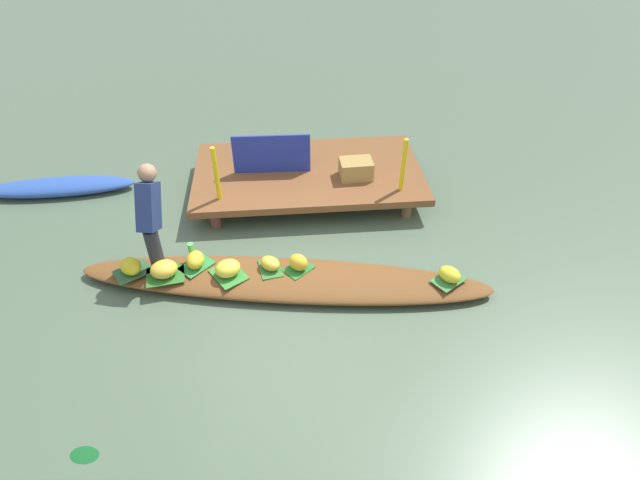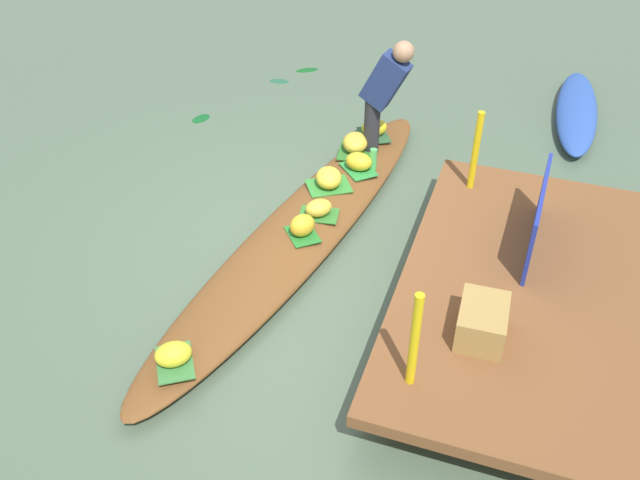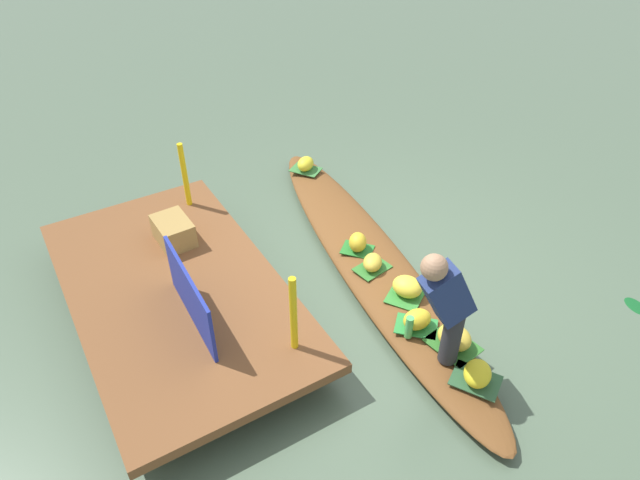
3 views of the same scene
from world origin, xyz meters
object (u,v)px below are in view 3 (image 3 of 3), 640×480
(banana_bunch_0, at_px, (306,164))
(water_bottle, at_px, (409,327))
(banana_bunch_3, at_px, (417,319))
(market_banner, at_px, (190,297))
(banana_bunch_6, at_px, (407,287))
(produce_crate, at_px, (173,231))
(banana_bunch_1, at_px, (454,337))
(banana_bunch_2, at_px, (477,374))
(banana_bunch_5, at_px, (373,262))
(vendor_person, at_px, (447,303))
(vendor_boat, at_px, (372,263))
(banana_bunch_4, at_px, (358,242))

(banana_bunch_0, distance_m, water_bottle, 2.96)
(banana_bunch_3, xyz_separation_m, market_banner, (0.92, 1.71, 0.36))
(banana_bunch_6, distance_m, produce_crate, 2.37)
(market_banner, bearing_deg, banana_bunch_1, -122.68)
(banana_bunch_3, xyz_separation_m, produce_crate, (2.06, 1.47, 0.21))
(banana_bunch_2, distance_m, banana_bunch_6, 1.11)
(banana_bunch_2, bearing_deg, banana_bunch_1, -13.83)
(water_bottle, bearing_deg, banana_bunch_2, -165.45)
(banana_bunch_5, bearing_deg, banana_bunch_2, 177.14)
(banana_bunch_5, bearing_deg, banana_bunch_6, -172.37)
(banana_bunch_0, height_order, banana_bunch_6, banana_bunch_6)
(banana_bunch_6, distance_m, market_banner, 2.00)
(banana_bunch_1, height_order, banana_bunch_5, banana_bunch_1)
(banana_bunch_6, xyz_separation_m, vendor_person, (-0.78, 0.30, 0.59))
(vendor_boat, bearing_deg, banana_bunch_1, -174.59)
(banana_bunch_1, xyz_separation_m, banana_bunch_5, (1.19, 0.02, -0.02))
(banana_bunch_5, xyz_separation_m, vendor_person, (-1.26, 0.23, 0.61))
(banana_bunch_3, bearing_deg, market_banner, 61.71)
(banana_bunch_4, height_order, banana_bunch_5, banana_bunch_4)
(banana_bunch_4, xyz_separation_m, banana_bunch_6, (-0.79, -0.03, -0.00))
(vendor_boat, height_order, produce_crate, produce_crate)
(vendor_boat, distance_m, banana_bunch_5, 0.25)
(banana_bunch_5, distance_m, vendor_person, 1.42)
(vendor_boat, xyz_separation_m, banana_bunch_2, (-1.72, 0.18, 0.18))
(banana_bunch_4, distance_m, water_bottle, 1.26)
(banana_bunch_1, bearing_deg, vendor_person, 105.87)
(vendor_boat, xyz_separation_m, banana_bunch_0, (1.84, -0.27, 0.18))
(banana_bunch_3, height_order, banana_bunch_6, banana_bunch_6)
(water_bottle, bearing_deg, vendor_boat, -18.73)
(vendor_person, bearing_deg, banana_bunch_6, -20.79)
(banana_bunch_3, relative_size, vendor_person, 0.22)
(vendor_person, relative_size, produce_crate, 2.74)
(banana_bunch_4, distance_m, produce_crate, 1.87)
(banana_bunch_5, relative_size, market_banner, 0.23)
(banana_bunch_6, distance_m, water_bottle, 0.53)
(banana_bunch_0, bearing_deg, banana_bunch_3, 170.20)
(water_bottle, height_order, market_banner, market_banner)
(banana_bunch_6, bearing_deg, banana_bunch_3, 154.18)
(banana_bunch_4, height_order, banana_bunch_6, banana_bunch_4)
(banana_bunch_3, relative_size, banana_bunch_5, 1.06)
(banana_bunch_2, bearing_deg, produce_crate, 28.55)
(banana_bunch_2, distance_m, vendor_person, 0.69)
(banana_bunch_3, xyz_separation_m, banana_bunch_4, (1.17, -0.16, 0.01))
(banana_bunch_2, height_order, water_bottle, water_bottle)
(banana_bunch_2, distance_m, market_banner, 2.42)
(banana_bunch_3, xyz_separation_m, water_bottle, (-0.05, 0.13, 0.02))
(vendor_boat, distance_m, market_banner, 2.01)
(banana_bunch_1, distance_m, produce_crate, 2.89)
(banana_bunch_6, xyz_separation_m, produce_crate, (1.68, 1.66, 0.21))
(vendor_boat, height_order, vendor_person, vendor_person)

